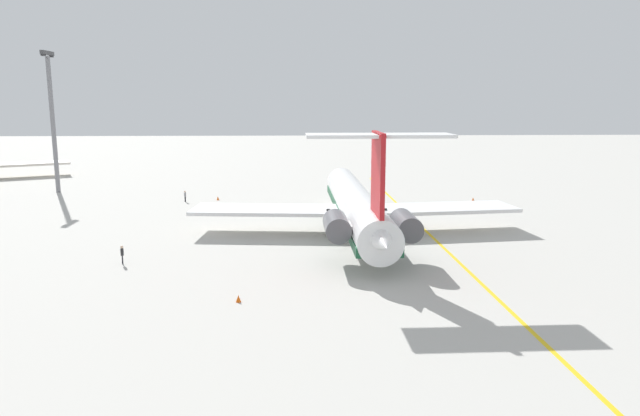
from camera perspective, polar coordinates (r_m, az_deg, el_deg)
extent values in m
plane|color=#B7B5AD|center=(68.50, 11.64, -2.18)|extent=(360.42, 360.42, 0.00)
cylinder|color=white|center=(65.56, 3.50, 0.38)|extent=(36.88, 4.47, 3.93)
cone|color=white|center=(83.65, 2.07, 2.60)|extent=(4.15, 3.83, 3.77)
cone|color=white|center=(47.63, 6.00, -3.11)|extent=(5.78, 3.42, 3.34)
cube|color=#195133|center=(65.72, 3.49, -0.38)|extent=(36.06, 4.53, 0.86)
cube|color=white|center=(66.13, -5.36, -0.17)|extent=(7.59, 16.85, 0.39)
cube|color=white|center=(68.36, 11.89, 0.00)|extent=(8.04, 16.98, 0.39)
cylinder|color=#515156|center=(52.81, 1.64, -1.77)|extent=(4.94, 2.35, 2.28)
cube|color=white|center=(52.87, 2.38, -1.76)|extent=(2.96, 1.30, 0.47)
cylinder|color=#515156|center=(53.69, 8.38, -1.67)|extent=(4.94, 2.35, 2.28)
cube|color=white|center=(53.56, 7.66, -1.68)|extent=(2.96, 1.30, 0.47)
cube|color=#B2191E|center=(49.10, 5.67, 3.34)|extent=(5.32, 0.47, 6.96)
cube|color=white|center=(48.02, 2.06, 7.06)|extent=(3.77, 5.78, 0.27)
cube|color=white|center=(48.98, 9.48, 7.00)|extent=(3.77, 5.78, 0.27)
cylinder|color=black|center=(76.89, 2.54, 0.55)|extent=(0.43, 0.43, 2.98)
cylinder|color=black|center=(64.42, 0.82, -1.40)|extent=(0.43, 0.43, 2.98)
cylinder|color=black|center=(65.14, 6.35, -1.33)|extent=(0.43, 0.43, 2.98)
cube|color=silver|center=(127.36, -26.41, 3.88)|extent=(10.89, 14.97, 0.44)
cylinder|color=black|center=(87.88, -12.98, 0.83)|extent=(0.10, 0.10, 0.80)
cylinder|color=black|center=(87.99, -13.04, 0.83)|extent=(0.10, 0.10, 0.80)
cylinder|color=gray|center=(87.82, -13.03, 1.29)|extent=(0.27, 0.27, 0.63)
sphere|color=#DBB28E|center=(87.75, -13.04, 1.58)|extent=(0.25, 0.25, 0.25)
cylinder|color=gray|center=(87.68, -12.95, 1.30)|extent=(0.07, 0.07, 0.54)
cylinder|color=gray|center=(87.94, -13.11, 1.32)|extent=(0.07, 0.07, 0.54)
cylinder|color=black|center=(56.40, -18.69, -4.83)|extent=(0.10, 0.10, 0.83)
cylinder|color=black|center=(56.54, -18.71, -4.79)|extent=(0.10, 0.10, 0.83)
cylinder|color=#262628|center=(56.28, -18.75, -4.08)|extent=(0.28, 0.28, 0.66)
sphere|color=#DBB28E|center=(56.17, -18.78, -3.63)|extent=(0.26, 0.26, 0.26)
cylinder|color=#262628|center=(56.10, -18.72, -4.09)|extent=(0.08, 0.08, 0.56)
cylinder|color=#262628|center=(56.45, -18.78, -4.01)|extent=(0.08, 0.08, 0.56)
cone|color=#EA590F|center=(88.70, -9.93, 0.94)|extent=(0.40, 0.40, 0.55)
cone|color=#EA590F|center=(89.45, 14.70, 0.83)|extent=(0.40, 0.40, 0.55)
cone|color=#EA590F|center=(44.31, -7.96, -8.73)|extent=(0.40, 0.40, 0.55)
cube|color=gold|center=(67.51, 10.40, -2.31)|extent=(92.97, 1.90, 0.01)
cylinder|color=slate|center=(103.05, -24.59, 7.32)|extent=(0.70, 0.70, 21.46)
cube|color=#424244|center=(103.21, -25.08, 13.54)|extent=(4.00, 0.60, 0.60)
cube|color=#2D2D30|center=(101.81, -25.40, 13.38)|extent=(0.70, 0.50, 0.44)
cube|color=#2D2D30|center=(104.58, -24.74, 13.32)|extent=(0.70, 0.50, 0.44)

